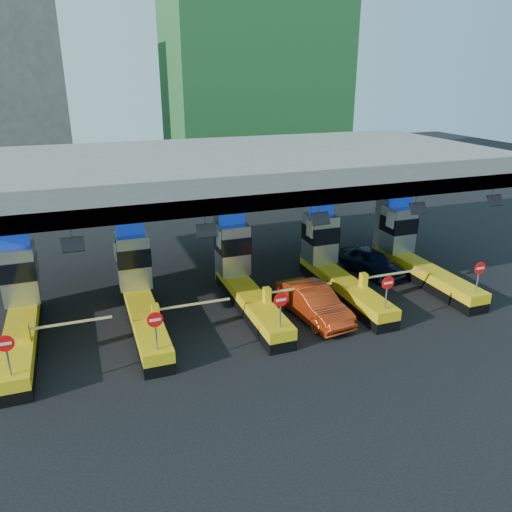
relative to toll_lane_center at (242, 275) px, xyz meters
name	(u,v)px	position (x,y,z in m)	size (l,w,h in m)	color
ground	(244,303)	(0.00, -0.28, -1.40)	(120.00, 120.00, 0.00)	black
toll_canopy	(225,170)	(0.00, 2.59, 4.74)	(28.00, 12.09, 7.00)	slate
toll_lane_far_left	(20,306)	(-10.00, 0.00, 0.00)	(4.43, 8.00, 4.16)	black
toll_lane_left	(139,290)	(-5.00, 0.00, 0.00)	(4.43, 8.00, 4.16)	black
toll_lane_center	(242,275)	(0.00, 0.00, 0.00)	(4.43, 8.00, 4.16)	black
toll_lane_right	(333,263)	(5.00, 0.00, 0.00)	(4.43, 8.00, 4.16)	black
toll_lane_far_right	(413,252)	(10.00, 0.00, 0.00)	(4.43, 8.00, 4.16)	black
bg_building_scaffold	(253,39)	(12.00, 31.72, 12.60)	(18.00, 12.00, 28.00)	#1E5926
van	(372,262)	(8.00, 0.92, -0.68)	(1.70, 4.24, 1.44)	black
red_car	(313,303)	(2.53, -2.82, -0.63)	(1.61, 4.63, 1.53)	#AA2B0D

